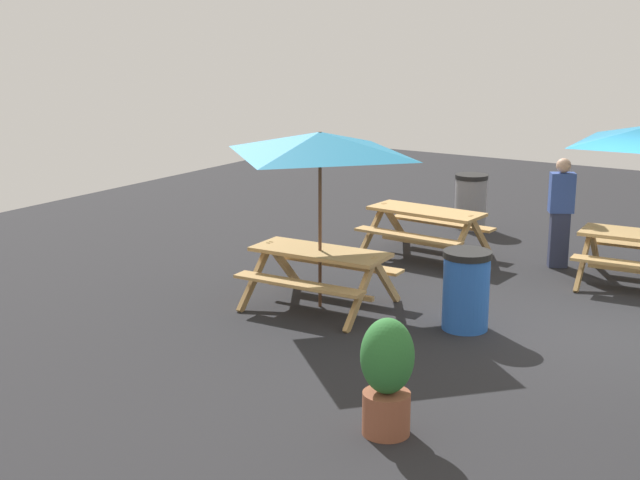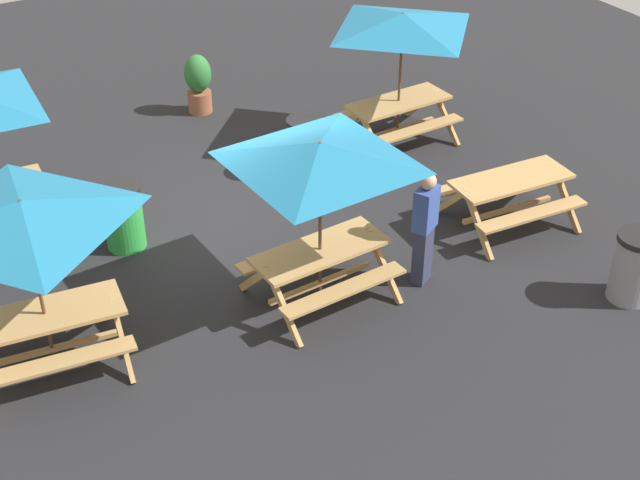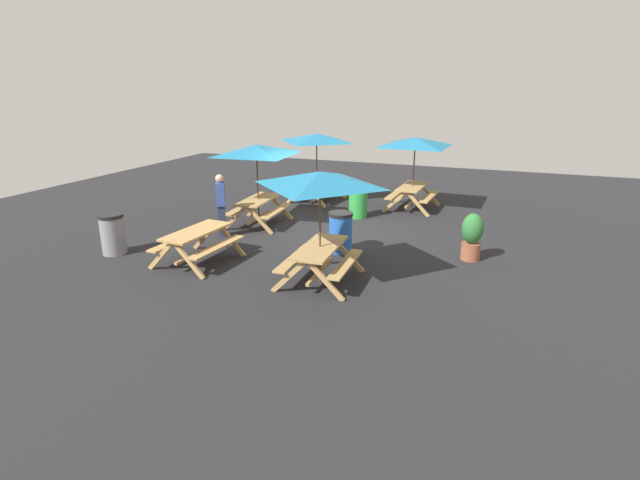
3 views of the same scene
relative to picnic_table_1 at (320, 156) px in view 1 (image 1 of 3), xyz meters
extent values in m
plane|color=#232326|center=(-3.61, -1.34, -1.99)|extent=(24.00, 24.00, 0.00)
cube|color=tan|center=(-3.41, -2.66, -1.54)|extent=(1.81, 0.39, 0.04)
cube|color=tan|center=(-2.57, -3.51, -1.62)|extent=(0.12, 0.80, 0.81)
cube|color=tan|center=(-2.62, -2.79, -1.62)|extent=(0.12, 0.80, 0.81)
cube|color=tan|center=(0.00, 0.00, -1.25)|extent=(1.83, 0.78, 0.05)
cube|color=tan|center=(0.03, -0.55, -1.54)|extent=(1.81, 0.34, 0.04)
cube|color=tan|center=(-0.03, 0.55, -1.54)|extent=(1.81, 0.34, 0.04)
cube|color=tan|center=(-0.76, -0.40, -1.62)|extent=(0.10, 0.80, 0.81)
cube|color=tan|center=(-0.80, 0.33, -1.62)|extent=(0.10, 0.80, 0.81)
cube|color=tan|center=(0.80, -0.33, -1.62)|extent=(0.10, 0.80, 0.81)
cube|color=tan|center=(0.76, 0.40, -1.62)|extent=(0.10, 0.80, 0.81)
cube|color=tan|center=(0.00, 0.00, -1.77)|extent=(1.56, 0.14, 0.06)
cylinder|color=brown|center=(0.00, 0.00, -0.84)|extent=(0.04, 0.04, 2.30)
pyramid|color=teal|center=(0.00, 0.00, 0.17)|extent=(2.09, 2.09, 0.28)
cube|color=tan|center=(-0.05, -3.01, -1.25)|extent=(1.84, 0.81, 0.05)
cube|color=tan|center=(-0.08, -3.56, -1.54)|extent=(1.81, 0.37, 0.04)
cube|color=tan|center=(-0.01, -2.46, -1.54)|extent=(1.81, 0.37, 0.04)
cube|color=tan|center=(-0.85, -3.32, -1.62)|extent=(0.11, 0.80, 0.81)
cube|color=tan|center=(-0.80, -2.59, -1.62)|extent=(0.11, 0.80, 0.81)
cube|color=tan|center=(0.71, -3.42, -1.62)|extent=(0.11, 0.80, 0.81)
cube|color=tan|center=(0.76, -2.69, -1.62)|extent=(0.11, 0.80, 0.81)
cube|color=tan|center=(-0.05, -3.01, -1.77)|extent=(1.56, 0.17, 0.06)
cylinder|color=gray|center=(0.16, -5.25, -1.54)|extent=(0.56, 0.56, 0.90)
cylinder|color=black|center=(0.16, -5.25, -1.05)|extent=(0.59, 0.59, 0.08)
cylinder|color=blue|center=(-1.96, -0.23, -1.54)|extent=(0.56, 0.56, 0.90)
cylinder|color=black|center=(-1.96, -0.23, -1.05)|extent=(0.59, 0.59, 0.08)
cylinder|color=#935138|center=(-2.50, 2.78, -1.79)|extent=(0.44, 0.44, 0.40)
ellipsoid|color=#2D7233|center=(-2.50, 2.78, -1.24)|extent=(0.49, 0.49, 0.70)
cube|color=#2D334C|center=(-2.00, -3.58, -1.56)|extent=(0.33, 0.29, 0.85)
cube|color=#334C99|center=(-2.00, -3.58, -0.84)|extent=(0.42, 0.37, 0.60)
sphere|color=tan|center=(-2.00, -3.58, -0.43)|extent=(0.22, 0.22, 0.22)
camera|label=1|loc=(-6.04, 9.38, 1.70)|focal=50.00mm
camera|label=2|loc=(-8.04, -11.38, 5.24)|focal=50.00mm
camera|label=3|loc=(8.97, 3.49, 1.99)|focal=28.00mm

